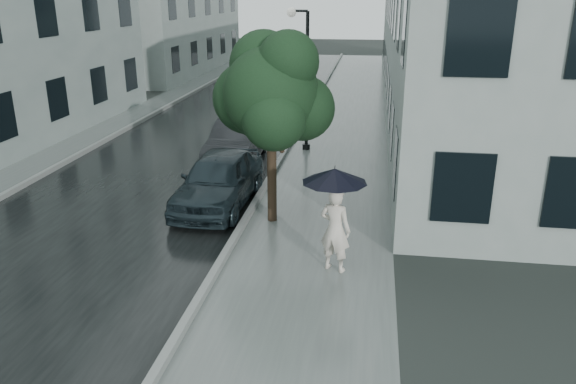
% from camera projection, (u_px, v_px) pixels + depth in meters
% --- Properties ---
extents(ground, '(120.00, 120.00, 0.00)m').
position_uv_depth(ground, '(292.00, 280.00, 11.10)').
color(ground, black).
rests_on(ground, ground).
extents(sidewalk, '(3.50, 60.00, 0.01)m').
position_uv_depth(sidewalk, '(342.00, 136.00, 22.23)').
color(sidewalk, slate).
rests_on(sidewalk, ground).
extents(kerb_near, '(0.15, 60.00, 0.15)m').
position_uv_depth(kerb_near, '(296.00, 132.00, 22.47)').
color(kerb_near, slate).
rests_on(kerb_near, ground).
extents(asphalt_road, '(6.85, 60.00, 0.00)m').
position_uv_depth(asphalt_road, '(212.00, 131.00, 22.99)').
color(asphalt_road, black).
rests_on(asphalt_road, ground).
extents(kerb_far, '(0.15, 60.00, 0.15)m').
position_uv_depth(kerb_far, '(131.00, 126.00, 23.46)').
color(kerb_far, slate).
rests_on(kerb_far, ground).
extents(sidewalk_far, '(1.70, 60.00, 0.01)m').
position_uv_depth(sidewalk_far, '(110.00, 127.00, 23.61)').
color(sidewalk_far, '#4C5451').
rests_on(sidewalk_far, ground).
extents(building_near, '(7.02, 36.00, 9.00)m').
position_uv_depth(building_near, '(463.00, 11.00, 26.96)').
color(building_near, gray).
rests_on(building_near, ground).
extents(building_far_b, '(7.02, 18.00, 8.00)m').
position_uv_depth(building_far_b, '(160.00, 12.00, 39.62)').
color(building_far_b, gray).
rests_on(building_far_b, ground).
extents(pedestrian, '(0.76, 0.63, 1.77)m').
position_uv_depth(pedestrian, '(335.00, 230.00, 11.23)').
color(pedestrian, beige).
rests_on(pedestrian, sidewalk).
extents(umbrella, '(1.48, 1.48, 1.30)m').
position_uv_depth(umbrella, '(335.00, 176.00, 10.81)').
color(umbrella, black).
rests_on(umbrella, ground).
extents(street_tree, '(2.95, 2.68, 4.62)m').
position_uv_depth(street_tree, '(272.00, 92.00, 13.04)').
color(street_tree, '#332619').
rests_on(street_tree, ground).
extents(lamp_post, '(0.85, 0.32, 4.89)m').
position_uv_depth(lamp_post, '(303.00, 71.00, 19.40)').
color(lamp_post, black).
rests_on(lamp_post, ground).
extents(car_near, '(1.85, 4.28, 1.44)m').
position_uv_depth(car_near, '(219.00, 179.00, 14.78)').
color(car_near, black).
rests_on(car_near, ground).
extents(car_far, '(1.47, 4.17, 1.37)m').
position_uv_depth(car_far, '(238.00, 141.00, 18.70)').
color(car_far, black).
rests_on(car_far, ground).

